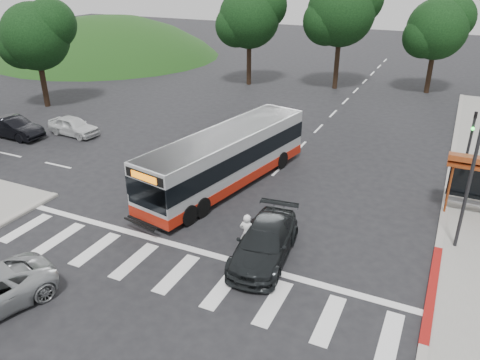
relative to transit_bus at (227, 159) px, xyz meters
The scene contains 16 objects.
ground 3.71m from the transit_bus, 58.20° to the right, with size 140.00×140.00×0.00m, color black.
curb_east 12.02m from the transit_bus, 25.34° to the left, with size 0.30×40.00×0.15m, color #9E9991.
curb_east_red 11.93m from the transit_bus, 24.37° to the right, with size 0.32×6.00×0.15m, color maroon.
hillside_nw 40.62m from the transit_bus, 138.09° to the left, with size 44.00×44.00×10.00m, color #1B4014.
crosswalk_ladder 8.22m from the transit_bus, 77.20° to the right, with size 18.00×2.60×0.01m, color silver.
traffic_signal_ne_tall 11.73m from the transit_bus, ahead, with size 0.18×0.37×6.50m.
traffic_signal_ne_short 12.73m from the transit_bus, 26.18° to the left, with size 0.18×0.37×4.00m.
tree_north_a 23.81m from the transit_bus, 90.31° to the left, with size 6.60×6.15×10.17m.
tree_north_b 26.70m from the transit_bus, 72.65° to the left, with size 5.72×5.33×8.43m.
tree_north_c 23.19m from the transit_bus, 111.01° to the left, with size 6.16×5.74×9.30m.
tree_west_a 21.78m from the transit_bus, 160.40° to the left, with size 5.72×5.33×8.43m.
transit_bus is the anchor object (origin of this frame).
pedestrian 6.52m from the transit_bus, 56.04° to the right, with size 0.65×0.42×1.77m, color white.
dark_sedan 7.05m from the transit_bus, 50.86° to the right, with size 2.02×4.98×1.44m, color black.
west_car_white 13.39m from the transit_bus, 168.74° to the left, with size 1.53×3.80×1.30m, color silver.
west_car_black 16.43m from the transit_bus, behind, with size 1.50×4.31×1.42m, color black.
Camera 1 is at (8.49, -17.32, 10.94)m, focal length 35.00 mm.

